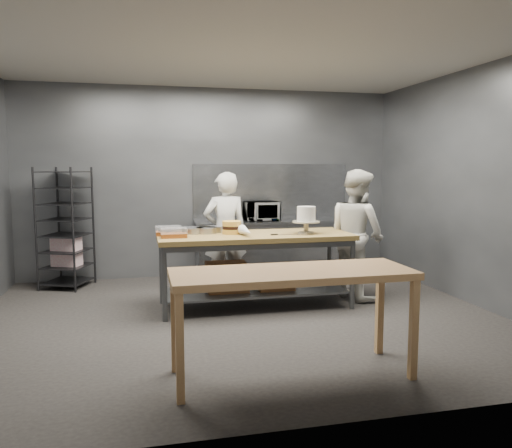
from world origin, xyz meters
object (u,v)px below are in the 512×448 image
at_px(speed_rack, 66,229).
at_px(microwave, 262,211).
at_px(layer_cake, 232,227).
at_px(work_table, 252,261).
at_px(frosted_cake_stand, 306,217).
at_px(chef_behind, 225,232).
at_px(chef_right, 357,234).
at_px(near_counter, 292,281).

bearing_deg(speed_rack, microwave, 1.55).
bearing_deg(layer_cake, work_table, -17.34).
relative_size(speed_rack, frosted_cake_stand, 5.14).
relative_size(work_table, layer_cake, 10.17).
bearing_deg(chef_behind, chef_right, 153.35).
relative_size(speed_rack, chef_right, 1.02).
distance_m(speed_rack, chef_right, 4.16).
relative_size(near_counter, frosted_cake_stand, 5.88).
distance_m(chef_behind, frosted_cake_stand, 1.30).
xyz_separation_m(speed_rack, layer_cake, (2.17, -1.54, 0.14)).
bearing_deg(speed_rack, work_table, -33.79).
xyz_separation_m(near_counter, microwave, (0.67, 3.83, 0.24)).
height_order(work_table, layer_cake, layer_cake).
bearing_deg(microwave, near_counter, -99.88).
distance_m(work_table, near_counter, 2.15).
distance_m(microwave, layer_cake, 1.80).
bearing_deg(work_table, near_counter, -93.54).
height_order(speed_rack, chef_right, speed_rack).
height_order(near_counter, layer_cake, layer_cake).
xyz_separation_m(near_counter, layer_cake, (-0.11, 2.21, 0.19)).
bearing_deg(microwave, chef_behind, -129.76).
distance_m(speed_rack, layer_cake, 2.67).
height_order(chef_behind, microwave, chef_behind).
xyz_separation_m(near_counter, frosted_cake_stand, (0.80, 2.02, 0.32)).
distance_m(speed_rack, microwave, 2.96).
bearing_deg(microwave, speed_rack, -178.45).
distance_m(chef_right, frosted_cake_stand, 0.88).
relative_size(chef_behind, frosted_cake_stand, 4.95).
xyz_separation_m(near_counter, chef_behind, (-0.07, 2.95, 0.03)).
bearing_deg(near_counter, frosted_cake_stand, 68.38).
xyz_separation_m(microwave, layer_cake, (-0.78, -1.62, -0.05)).
relative_size(speed_rack, microwave, 3.23).
xyz_separation_m(frosted_cake_stand, layer_cake, (-0.91, 0.19, -0.13)).
bearing_deg(work_table, layer_cake, 162.66).
relative_size(chef_behind, layer_cake, 7.13).
bearing_deg(work_table, frosted_cake_stand, -9.78).
bearing_deg(chef_right, near_counter, 129.57).
xyz_separation_m(chef_right, layer_cake, (-1.71, -0.06, 0.14)).
bearing_deg(speed_rack, layer_cake, -35.33).
relative_size(work_table, chef_right, 1.40).
relative_size(work_table, microwave, 4.43).
relative_size(chef_right, microwave, 3.17).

